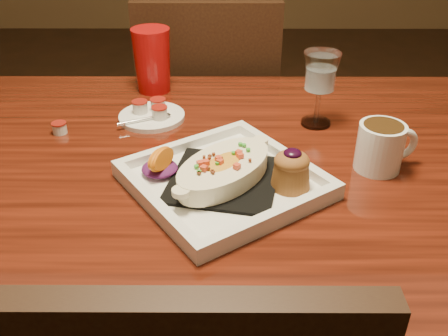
{
  "coord_description": "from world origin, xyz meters",
  "views": [
    {
      "loc": [
        0.05,
        -0.8,
        1.24
      ],
      "look_at": [
        0.05,
        -0.05,
        0.77
      ],
      "focal_mm": 40.0,
      "sensor_mm": 36.0,
      "label": 1
    }
  ],
  "objects_px": {
    "chair_far": "(210,127)",
    "plate": "(230,175)",
    "table": "(200,206)",
    "coffee_mug": "(382,145)",
    "red_tumbler": "(152,60)",
    "goblet": "(321,76)",
    "saucer": "(151,114)"
  },
  "relations": [
    {
      "from": "table",
      "to": "plate",
      "type": "relative_size",
      "value": 3.69
    },
    {
      "from": "coffee_mug",
      "to": "goblet",
      "type": "bearing_deg",
      "value": 101.09
    },
    {
      "from": "red_tumbler",
      "to": "coffee_mug",
      "type": "bearing_deg",
      "value": -38.54
    },
    {
      "from": "table",
      "to": "saucer",
      "type": "xyz_separation_m",
      "value": [
        -0.11,
        0.19,
        0.11
      ]
    },
    {
      "from": "red_tumbler",
      "to": "saucer",
      "type": "bearing_deg",
      "value": -85.28
    },
    {
      "from": "coffee_mug",
      "to": "red_tumbler",
      "type": "bearing_deg",
      "value": 126.53
    },
    {
      "from": "chair_far",
      "to": "plate",
      "type": "xyz_separation_m",
      "value": [
        0.06,
        -0.71,
        0.27
      ]
    },
    {
      "from": "goblet",
      "to": "red_tumbler",
      "type": "distance_m",
      "value": 0.42
    },
    {
      "from": "chair_far",
      "to": "goblet",
      "type": "relative_size",
      "value": 5.81
    },
    {
      "from": "plate",
      "to": "red_tumbler",
      "type": "distance_m",
      "value": 0.47
    },
    {
      "from": "plate",
      "to": "red_tumbler",
      "type": "bearing_deg",
      "value": 78.31
    },
    {
      "from": "table",
      "to": "saucer",
      "type": "distance_m",
      "value": 0.25
    },
    {
      "from": "goblet",
      "to": "chair_far",
      "type": "bearing_deg",
      "value": 118.19
    },
    {
      "from": "red_tumbler",
      "to": "plate",
      "type": "bearing_deg",
      "value": -66.92
    },
    {
      "from": "plate",
      "to": "table",
      "type": "bearing_deg",
      "value": 92.26
    },
    {
      "from": "goblet",
      "to": "red_tumbler",
      "type": "xyz_separation_m",
      "value": [
        -0.37,
        0.19,
        -0.03
      ]
    },
    {
      "from": "chair_far",
      "to": "red_tumbler",
      "type": "height_order",
      "value": "chair_far"
    },
    {
      "from": "chair_far",
      "to": "plate",
      "type": "height_order",
      "value": "chair_far"
    },
    {
      "from": "saucer",
      "to": "table",
      "type": "bearing_deg",
      "value": -59.65
    },
    {
      "from": "coffee_mug",
      "to": "red_tumbler",
      "type": "relative_size",
      "value": 0.77
    },
    {
      "from": "table",
      "to": "coffee_mug",
      "type": "distance_m",
      "value": 0.36
    },
    {
      "from": "table",
      "to": "plate",
      "type": "xyz_separation_m",
      "value": [
        0.06,
        -0.08,
        0.12
      ]
    },
    {
      "from": "chair_far",
      "to": "coffee_mug",
      "type": "bearing_deg",
      "value": 117.58
    },
    {
      "from": "coffee_mug",
      "to": "goblet",
      "type": "relative_size",
      "value": 0.74
    },
    {
      "from": "saucer",
      "to": "red_tumbler",
      "type": "relative_size",
      "value": 0.94
    },
    {
      "from": "table",
      "to": "goblet",
      "type": "relative_size",
      "value": 9.38
    },
    {
      "from": "chair_far",
      "to": "saucer",
      "type": "relative_size",
      "value": 6.39
    },
    {
      "from": "coffee_mug",
      "to": "plate",
      "type": "bearing_deg",
      "value": 178.41
    },
    {
      "from": "goblet",
      "to": "saucer",
      "type": "relative_size",
      "value": 1.1
    },
    {
      "from": "chair_far",
      "to": "coffee_mug",
      "type": "relative_size",
      "value": 7.85
    },
    {
      "from": "table",
      "to": "saucer",
      "type": "relative_size",
      "value": 10.3
    },
    {
      "from": "goblet",
      "to": "saucer",
      "type": "xyz_separation_m",
      "value": [
        -0.36,
        0.02,
        -0.1
      ]
    }
  ]
}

